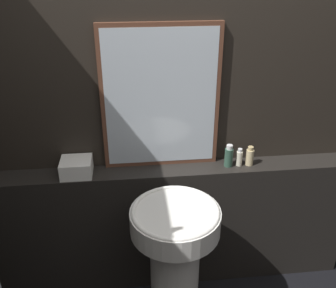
{
  "coord_description": "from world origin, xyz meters",
  "views": [
    {
      "loc": [
        -0.27,
        -0.76,
        2.08
      ],
      "look_at": [
        -0.06,
        1.13,
        1.11
      ],
      "focal_mm": 40.0,
      "sensor_mm": 36.0,
      "label": 1
    }
  ],
  "objects_px": {
    "towel_stack": "(76,167)",
    "shampoo_bottle": "(229,156)",
    "conditioner_bottle": "(239,158)",
    "mirror": "(161,99)",
    "pedestal_sink": "(175,261)",
    "lotion_bottle": "(250,156)"
  },
  "relations": [
    {
      "from": "pedestal_sink",
      "to": "towel_stack",
      "type": "xyz_separation_m",
      "value": [
        -0.54,
        0.44,
        0.38
      ]
    },
    {
      "from": "pedestal_sink",
      "to": "conditioner_bottle",
      "type": "xyz_separation_m",
      "value": [
        0.46,
        0.44,
        0.39
      ]
    },
    {
      "from": "mirror",
      "to": "conditioner_bottle",
      "type": "relative_size",
      "value": 7.5
    },
    {
      "from": "towel_stack",
      "to": "conditioner_bottle",
      "type": "relative_size",
      "value": 1.59
    },
    {
      "from": "mirror",
      "to": "conditioner_bottle",
      "type": "bearing_deg",
      "value": -8.44
    },
    {
      "from": "shampoo_bottle",
      "to": "conditioner_bottle",
      "type": "relative_size",
      "value": 1.26
    },
    {
      "from": "pedestal_sink",
      "to": "conditioner_bottle",
      "type": "relative_size",
      "value": 7.86
    },
    {
      "from": "mirror",
      "to": "conditioner_bottle",
      "type": "xyz_separation_m",
      "value": [
        0.48,
        -0.07,
        -0.38
      ]
    },
    {
      "from": "mirror",
      "to": "shampoo_bottle",
      "type": "xyz_separation_m",
      "value": [
        0.42,
        -0.07,
        -0.37
      ]
    },
    {
      "from": "pedestal_sink",
      "to": "mirror",
      "type": "xyz_separation_m",
      "value": [
        -0.02,
        0.51,
        0.77
      ]
    },
    {
      "from": "towel_stack",
      "to": "lotion_bottle",
      "type": "relative_size",
      "value": 1.46
    },
    {
      "from": "lotion_bottle",
      "to": "towel_stack",
      "type": "bearing_deg",
      "value": 180.0
    },
    {
      "from": "towel_stack",
      "to": "conditioner_bottle",
      "type": "distance_m",
      "value": 1.0
    },
    {
      "from": "shampoo_bottle",
      "to": "mirror",
      "type": "bearing_deg",
      "value": 170.19
    },
    {
      "from": "towel_stack",
      "to": "shampoo_bottle",
      "type": "height_order",
      "value": "shampoo_bottle"
    },
    {
      "from": "pedestal_sink",
      "to": "shampoo_bottle",
      "type": "distance_m",
      "value": 0.71
    },
    {
      "from": "pedestal_sink",
      "to": "towel_stack",
      "type": "height_order",
      "value": "towel_stack"
    },
    {
      "from": "towel_stack",
      "to": "lotion_bottle",
      "type": "bearing_deg",
      "value": 0.0
    },
    {
      "from": "conditioner_bottle",
      "to": "towel_stack",
      "type": "bearing_deg",
      "value": 180.0
    },
    {
      "from": "mirror",
      "to": "shampoo_bottle",
      "type": "bearing_deg",
      "value": -9.81
    },
    {
      "from": "pedestal_sink",
      "to": "shampoo_bottle",
      "type": "height_order",
      "value": "shampoo_bottle"
    },
    {
      "from": "towel_stack",
      "to": "shampoo_bottle",
      "type": "distance_m",
      "value": 0.93
    }
  ]
}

